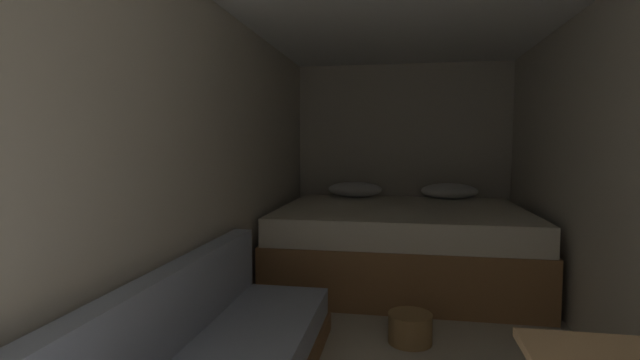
# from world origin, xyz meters

# --- Properties ---
(wall_back) EXTENTS (2.41, 0.05, 2.14)m
(wall_back) POSITION_xyz_m (0.00, 4.78, 1.07)
(wall_back) COLOR beige
(wall_back) RESTS_ON ground
(wall_left) EXTENTS (0.05, 5.21, 2.14)m
(wall_left) POSITION_xyz_m (-1.18, 2.15, 1.07)
(wall_left) COLOR beige
(wall_left) RESTS_ON ground
(wall_right) EXTENTS (0.05, 5.21, 2.14)m
(wall_right) POSITION_xyz_m (1.18, 2.15, 1.07)
(wall_right) COLOR beige
(wall_right) RESTS_ON ground
(bed) EXTENTS (2.19, 1.80, 0.86)m
(bed) POSITION_xyz_m (0.00, 3.82, 0.35)
(bed) COLOR olive
(bed) RESTS_ON ground
(wicker_basket) EXTENTS (0.28, 0.28, 0.19)m
(wicker_basket) POSITION_xyz_m (0.07, 2.49, 0.09)
(wicker_basket) COLOR olive
(wicker_basket) RESTS_ON ground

